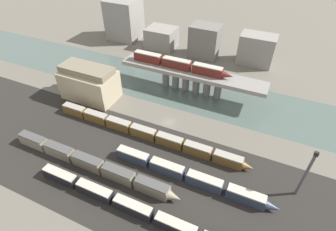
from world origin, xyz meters
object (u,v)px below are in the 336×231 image
Objects in this scene: train_yard_mid at (91,163)px; warehouse_building at (89,83)px; train_yard_far at (190,176)px; train_yard_outer at (146,133)px; train_on_bridge at (180,64)px; signal_tower at (306,174)px.

train_yard_mid is 38.58m from warehouse_building.
train_yard_mid reaches higher than train_yard_far.
train_yard_outer is 3.31× the size of warehouse_building.
train_yard_mid is at bearing -164.41° from train_yard_far.
train_on_bridge reaches higher than train_yard_mid.
train_on_bridge is at bearing 81.68° from train_yard_mid.
train_yard_mid is at bearing -164.28° from signal_tower.
signal_tower reaches higher than train_yard_far.
warehouse_building reaches higher than train_yard_mid.
train_yard_mid is 29.82m from train_yard_far.
train_on_bridge is at bearing 34.04° from warehouse_building.
train_yard_far is at bearing -28.18° from train_yard_outer.
signal_tower is (48.37, -2.57, 6.73)m from train_yard_outer.
train_on_bridge is at bearing 92.36° from train_yard_outer.
warehouse_building is (-31.81, 11.98, 4.79)m from train_yard_outer.
train_on_bridge is 52.66m from train_yard_mid.
train_on_bridge is 0.74× the size of train_yard_mid.
train_yard_outer is (8.83, 18.67, -0.19)m from train_yard_mid.
train_yard_mid is 2.66× the size of warehouse_building.
signal_tower reaches higher than warehouse_building.
train_yard_mid is at bearing -115.33° from train_yard_outer.
train_yard_far is 56.64m from warehouse_building.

